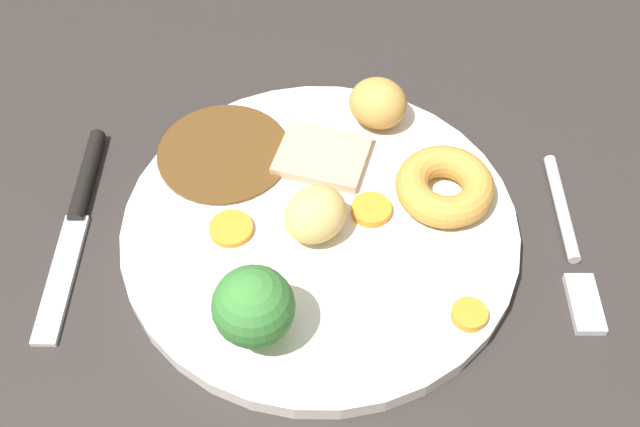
% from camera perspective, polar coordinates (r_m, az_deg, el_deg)
% --- Properties ---
extents(dining_table, '(1.20, 0.84, 0.04)m').
position_cam_1_polar(dining_table, '(0.56, 2.01, -2.05)').
color(dining_table, '#2B2623').
rests_on(dining_table, ground).
extents(dinner_plate, '(0.28, 0.28, 0.01)m').
position_cam_1_polar(dinner_plate, '(0.54, 0.00, -1.11)').
color(dinner_plate, silver).
rests_on(dinner_plate, dining_table).
extents(gravy_pool, '(0.10, 0.10, 0.00)m').
position_cam_1_polar(gravy_pool, '(0.58, -7.35, 4.62)').
color(gravy_pool, '#563819').
rests_on(gravy_pool, dinner_plate).
extents(meat_slice_main, '(0.08, 0.07, 0.01)m').
position_cam_1_polar(meat_slice_main, '(0.57, 0.18, 4.44)').
color(meat_slice_main, tan).
rests_on(meat_slice_main, dinner_plate).
extents(yorkshire_pudding, '(0.07, 0.07, 0.02)m').
position_cam_1_polar(yorkshire_pudding, '(0.54, 9.50, 2.07)').
color(yorkshire_pudding, '#C68938').
rests_on(yorkshire_pudding, dinner_plate).
extents(roast_potato_left, '(0.06, 0.06, 0.04)m').
position_cam_1_polar(roast_potato_left, '(0.51, -0.35, -0.08)').
color(roast_potato_left, '#D8B260').
rests_on(roast_potato_left, dinner_plate).
extents(roast_potato_right, '(0.06, 0.06, 0.04)m').
position_cam_1_polar(roast_potato_right, '(0.59, 4.45, 8.39)').
color(roast_potato_right, '#BC8C42').
rests_on(roast_potato_right, dinner_plate).
extents(carrot_coin_front, '(0.02, 0.02, 0.01)m').
position_cam_1_polar(carrot_coin_front, '(0.49, 11.33, -7.57)').
color(carrot_coin_front, orange).
rests_on(carrot_coin_front, dinner_plate).
extents(carrot_coin_back, '(0.03, 0.03, 0.01)m').
position_cam_1_polar(carrot_coin_back, '(0.53, -6.81, -1.16)').
color(carrot_coin_back, orange).
rests_on(carrot_coin_back, dinner_plate).
extents(carrot_coin_side, '(0.03, 0.03, 0.01)m').
position_cam_1_polar(carrot_coin_side, '(0.54, 3.91, 0.38)').
color(carrot_coin_side, orange).
rests_on(carrot_coin_side, dinner_plate).
extents(broccoli_floret, '(0.05, 0.05, 0.06)m').
position_cam_1_polar(broccoli_floret, '(0.46, -5.09, -7.15)').
color(broccoli_floret, '#8CB766').
rests_on(broccoli_floret, dinner_plate).
extents(fork, '(0.03, 0.15, 0.01)m').
position_cam_1_polar(fork, '(0.56, 18.55, -2.24)').
color(fork, silver).
rests_on(fork, dining_table).
extents(knife, '(0.03, 0.19, 0.01)m').
position_cam_1_polar(knife, '(0.58, -17.97, 0.23)').
color(knife, black).
rests_on(knife, dining_table).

